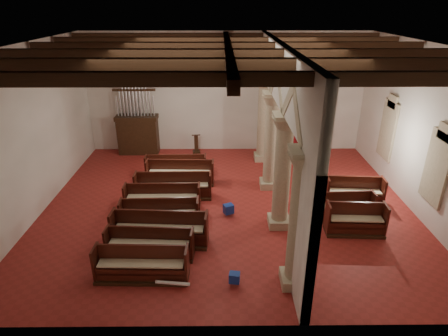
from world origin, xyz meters
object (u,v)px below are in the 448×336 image
processional_banner (323,139)px  nave_pew_0 (142,268)px  pipe_organ (138,128)px  aisle_pew_0 (355,223)px  lectern (196,145)px

processional_banner → nave_pew_0: 12.21m
pipe_organ → nave_pew_0: bearing=-78.4°
pipe_organ → aisle_pew_0: 11.61m
processional_banner → lectern: bearing=-179.3°
nave_pew_0 → aisle_pew_0: (6.81, 2.25, 0.03)m
pipe_organ → nave_pew_0: 10.00m
lectern → nave_pew_0: 9.79m
processional_banner → nave_pew_0: (-7.53, -9.60, -0.42)m
aisle_pew_0 → lectern: bearing=131.2°
pipe_organ → lectern: (2.97, -0.01, -0.93)m
nave_pew_0 → lectern: bearing=85.9°
lectern → processional_banner: bearing=-7.8°
pipe_organ → aisle_pew_0: (8.81, -7.49, -1.00)m
pipe_organ → nave_pew_0: (2.00, -9.75, -1.03)m
lectern → pipe_organ: bearing=173.2°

